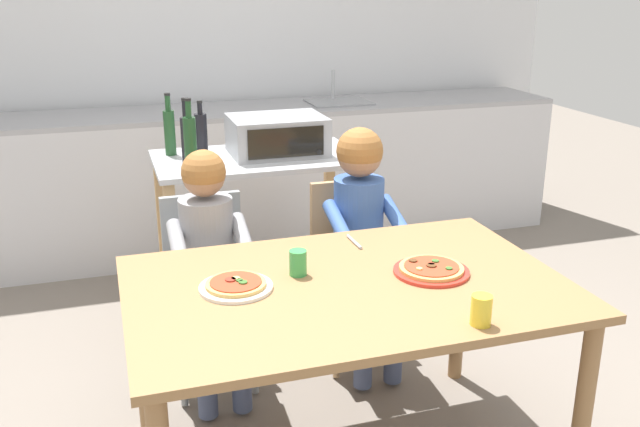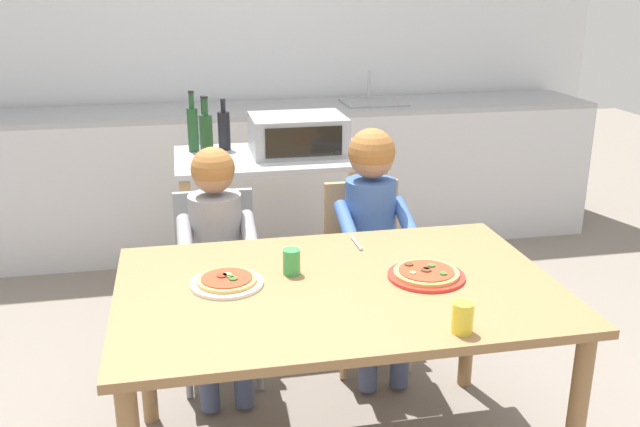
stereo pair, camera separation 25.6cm
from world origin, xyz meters
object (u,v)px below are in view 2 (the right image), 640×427
pizza_plate_red_rimmed (426,274)px  drinking_cup_green (292,262)px  child_in_grey_shirt (217,244)px  bottle_dark_olive_oil (207,141)px  child_in_blue_striped_shirt (373,221)px  dining_table (338,307)px  pizza_plate_white (227,282)px  bottle_brown_beer (193,127)px  toaster_oven (298,134)px  drinking_cup_yellow (463,317)px  dining_chair_left (217,272)px  serving_spoon (357,243)px  kitchen_island_cart (278,211)px  dining_chair_right (365,259)px  bottle_tall_green_wine (206,137)px  bottle_slim_sauce (224,129)px

pizza_plate_red_rimmed → drinking_cup_green: drinking_cup_green is taller
child_in_grey_shirt → bottle_dark_olive_oil: bearing=90.9°
child_in_grey_shirt → child_in_blue_striped_shirt: bearing=1.8°
child_in_grey_shirt → drinking_cup_green: (0.23, -0.52, 0.11)m
dining_table → pizza_plate_red_rimmed: bearing=-1.5°
pizza_plate_white → child_in_grey_shirt: bearing=90.0°
bottle_brown_beer → drinking_cup_green: bottle_brown_beer is taller
toaster_oven → dining_table: (-0.09, -1.27, -0.32)m
child_in_grey_shirt → drinking_cup_yellow: child_in_grey_shirt is taller
dining_chair_left → pizza_plate_red_rimmed: dining_chair_left is taller
serving_spoon → child_in_grey_shirt: bearing=150.7°
kitchen_island_cart → child_in_blue_striped_shirt: size_ratio=0.92×
dining_chair_left → dining_chair_right: (0.67, 0.01, 0.00)m
child_in_grey_shirt → dining_table: bearing=-60.1°
dining_chair_left → kitchen_island_cart: bearing=55.3°
dining_table → serving_spoon: bearing=66.1°
dining_chair_right → dining_table: bearing=-111.7°
child_in_blue_striped_shirt → drinking_cup_green: child_in_blue_striped_shirt is taller
drinking_cup_green → bottle_dark_olive_oil: bearing=104.5°
bottle_tall_green_wine → serving_spoon: 0.98m
kitchen_island_cart → drinking_cup_green: kitchen_island_cart is taller
dining_table → toaster_oven: bearing=86.2°
bottle_brown_beer → drinking_cup_yellow: (0.70, -1.80, -0.22)m
bottle_slim_sauce → bottle_brown_beer: bottle_brown_beer is taller
toaster_oven → child_in_grey_shirt: size_ratio=0.45×
bottle_slim_sauce → pizza_plate_red_rimmed: 1.55m
bottle_tall_green_wine → serving_spoon: (0.52, -0.78, -0.27)m
pizza_plate_red_rimmed → serving_spoon: pizza_plate_red_rimmed is taller
bottle_tall_green_wine → drinking_cup_green: bearing=-77.0°
kitchen_island_cart → bottle_tall_green_wine: 0.56m
bottle_tall_green_wine → pizza_plate_white: 1.09m
bottle_brown_beer → drinking_cup_yellow: size_ratio=3.26×
bottle_dark_olive_oil → drinking_cup_yellow: size_ratio=3.62×
toaster_oven → child_in_blue_striped_shirt: size_ratio=0.43×
dining_table → drinking_cup_yellow: drinking_cup_yellow is taller
bottle_dark_olive_oil → child_in_blue_striped_shirt: 0.83m
kitchen_island_cart → serving_spoon: bearing=-79.1°
bottle_slim_sauce → drinking_cup_yellow: size_ratio=2.78×
pizza_plate_red_rimmed → drinking_cup_green: 0.46m
bottle_brown_beer → child_in_grey_shirt: size_ratio=0.29×
bottle_tall_green_wine → drinking_cup_yellow: 1.67m
bottle_slim_sauce → bottle_dark_olive_oil: bottle_dark_olive_oil is taller
bottle_dark_olive_oil → bottle_brown_beer: (-0.05, 0.39, -0.02)m
serving_spoon → dining_chair_right: bearing=70.1°
serving_spoon → bottle_brown_beer: bearing=118.3°
kitchen_island_cart → pizza_plate_white: size_ratio=4.09×
bottle_dark_olive_oil → child_in_grey_shirt: bearing=-89.1°
bottle_dark_olive_oil → bottle_brown_beer: 0.39m
toaster_oven → drinking_cup_yellow: 1.69m
dining_chair_right → child_in_grey_shirt: (-0.67, -0.14, 0.18)m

